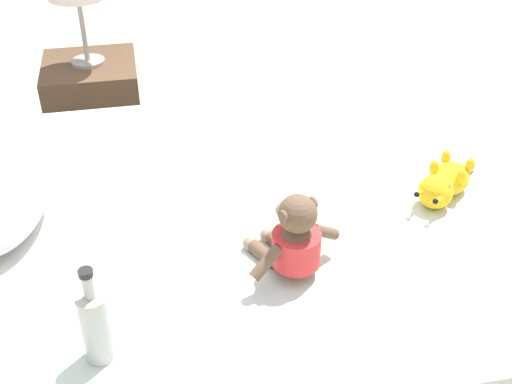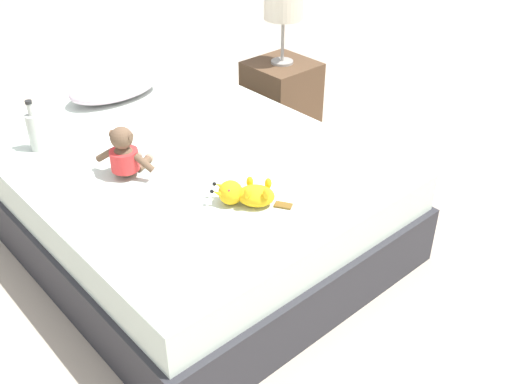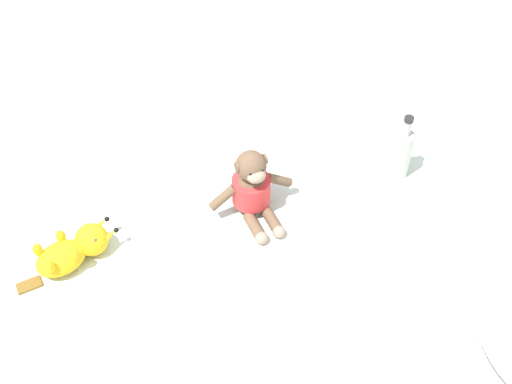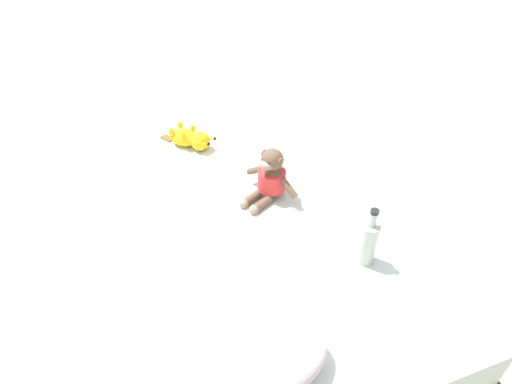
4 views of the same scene
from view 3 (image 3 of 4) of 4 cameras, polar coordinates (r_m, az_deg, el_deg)
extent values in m
plane|color=#B7A893|center=(2.25, 0.21, -15.19)|extent=(16.00, 16.00, 0.00)
cube|color=#2D2D33|center=(2.13, 0.22, -13.40)|extent=(1.48, 1.94, 0.28)
cube|color=silver|center=(1.93, 0.24, -9.95)|extent=(1.43, 1.88, 0.18)
ellipsoid|color=brown|center=(1.99, -0.44, 0.09)|extent=(0.14, 0.14, 0.15)
cylinder|color=red|center=(1.98, -0.44, 0.19)|extent=(0.16, 0.16, 0.09)
sphere|color=brown|center=(1.91, -0.46, 2.38)|extent=(0.10, 0.10, 0.10)
ellipsoid|color=gray|center=(1.89, 0.04, 1.43)|extent=(0.07, 0.08, 0.04)
sphere|color=black|center=(1.88, 0.51, 1.98)|extent=(0.01, 0.01, 0.01)
sphere|color=black|center=(1.87, -0.49, 1.66)|extent=(0.01, 0.01, 0.01)
cylinder|color=brown|center=(1.91, 0.80, 3.03)|extent=(0.03, 0.02, 0.03)
cylinder|color=brown|center=(1.89, -1.73, 2.25)|extent=(0.03, 0.02, 0.03)
cylinder|color=brown|center=(2.01, 2.07, 1.09)|extent=(0.07, 0.10, 0.08)
cylinder|color=brown|center=(1.96, -3.01, -0.53)|extent=(0.07, 0.10, 0.08)
cylinder|color=brown|center=(1.98, 1.47, -2.61)|extent=(0.11, 0.08, 0.04)
cylinder|color=brown|center=(1.96, -0.12, -3.15)|extent=(0.11, 0.08, 0.04)
sphere|color=gray|center=(1.95, 2.09, -3.63)|extent=(0.04, 0.04, 0.04)
sphere|color=gray|center=(1.93, 0.47, -4.19)|extent=(0.04, 0.04, 0.04)
ellipsoid|color=yellow|center=(1.94, -17.18, -5.74)|extent=(0.18, 0.19, 0.08)
sphere|color=yellow|center=(1.95, -14.60, -4.18)|extent=(0.10, 0.10, 0.10)
cone|color=yellow|center=(1.97, -13.96, -2.91)|extent=(0.06, 0.07, 0.05)
sphere|color=black|center=(1.97, -13.30, -2.39)|extent=(0.02, 0.02, 0.02)
cone|color=yellow|center=(1.93, -13.17, -3.92)|extent=(0.06, 0.07, 0.05)
sphere|color=black|center=(1.93, -12.50, -3.38)|extent=(0.02, 0.02, 0.02)
sphere|color=red|center=(1.95, -15.16, -3.12)|extent=(0.02, 0.02, 0.02)
sphere|color=red|center=(1.91, -14.33, -4.21)|extent=(0.02, 0.02, 0.02)
ellipsoid|color=yellow|center=(1.94, -17.19, -3.85)|extent=(0.04, 0.04, 0.05)
ellipsoid|color=yellow|center=(1.89, -16.08, -5.42)|extent=(0.04, 0.04, 0.05)
ellipsoid|color=yellow|center=(1.93, -19.09, -4.95)|extent=(0.04, 0.04, 0.05)
ellipsoid|color=yellow|center=(1.88, -18.13, -6.41)|extent=(0.04, 0.04, 0.05)
cube|color=brown|center=(1.96, -19.78, -7.92)|extent=(0.07, 0.08, 0.01)
cylinder|color=#B7BCB2|center=(2.14, 12.93, 3.29)|extent=(0.07, 0.07, 0.17)
cylinder|color=#B7BCB2|center=(2.06, 13.46, 5.63)|extent=(0.02, 0.02, 0.06)
cylinder|color=black|center=(2.04, 13.64, 6.40)|extent=(0.03, 0.03, 0.01)
camera|label=1|loc=(2.61, 10.97, 37.02)|focal=45.75mm
camera|label=2|loc=(3.20, -46.52, 32.29)|focal=41.38mm
camera|label=4|loc=(1.54, 61.51, 11.20)|focal=30.22mm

